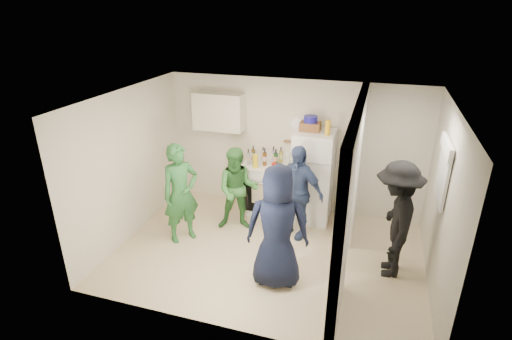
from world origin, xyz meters
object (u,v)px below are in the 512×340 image
(fridge, at_px, (313,177))
(person_green_left, at_px, (181,193))
(stove, at_px, (265,187))
(wicker_basket, at_px, (310,126))
(person_green_center, at_px, (238,190))
(person_navy, at_px, (277,227))
(yellow_cup_stack_top, at_px, (328,128))
(person_denim, at_px, (297,192))
(person_nook, at_px, (395,220))
(blue_bowl, at_px, (311,119))

(fridge, height_order, person_green_left, person_green_left)
(stove, bearing_deg, wicker_basket, 1.43)
(person_green_center, bearing_deg, person_navy, -66.78)
(yellow_cup_stack_top, relative_size, person_denim, 0.15)
(wicker_basket, height_order, person_nook, wicker_basket)
(person_nook, bearing_deg, blue_bowl, -132.53)
(person_green_center, bearing_deg, fridge, 16.02)
(yellow_cup_stack_top, xyz_separation_m, person_green_left, (-2.16, -1.24, -0.95))
(person_green_left, bearing_deg, person_nook, -49.17)
(blue_bowl, bearing_deg, person_denim, -94.46)
(stove, bearing_deg, person_green_left, -127.08)
(yellow_cup_stack_top, distance_m, person_navy, 2.12)
(person_green_center, height_order, person_navy, person_navy)
(yellow_cup_stack_top, height_order, person_navy, yellow_cup_stack_top)
(person_navy, distance_m, person_nook, 1.70)
(person_green_center, relative_size, person_nook, 0.85)
(blue_bowl, height_order, yellow_cup_stack_top, blue_bowl)
(stove, xyz_separation_m, blue_bowl, (0.80, 0.02, 1.40))
(fridge, relative_size, person_green_left, 0.99)
(person_green_center, distance_m, person_denim, 1.02)
(person_denim, bearing_deg, stove, 154.64)
(wicker_basket, distance_m, yellow_cup_stack_top, 0.36)
(person_denim, bearing_deg, person_navy, -72.65)
(person_nook, bearing_deg, stove, -120.67)
(stove, relative_size, person_green_center, 0.64)
(yellow_cup_stack_top, height_order, person_green_center, yellow_cup_stack_top)
(stove, height_order, fridge, fridge)
(fridge, bearing_deg, stove, 178.09)
(person_green_center, relative_size, person_denim, 0.92)
(fridge, distance_m, person_green_left, 2.36)
(yellow_cup_stack_top, bearing_deg, fridge, 155.56)
(yellow_cup_stack_top, relative_size, person_navy, 0.14)
(blue_bowl, distance_m, person_denim, 1.28)
(yellow_cup_stack_top, xyz_separation_m, person_denim, (-0.37, -0.55, -0.99))
(stove, bearing_deg, person_green_center, -109.55)
(wicker_basket, xyz_separation_m, person_denim, (-0.05, -0.70, -0.94))
(stove, relative_size, wicker_basket, 2.76)
(stove, bearing_deg, fridge, -1.91)
(person_green_left, height_order, person_denim, person_green_left)
(stove, height_order, person_denim, person_denim)
(blue_bowl, height_order, person_nook, blue_bowl)
(person_denim, relative_size, person_nook, 0.93)
(stove, distance_m, person_green_center, 0.85)
(blue_bowl, xyz_separation_m, person_denim, (-0.05, -0.70, -1.07))
(wicker_basket, relative_size, person_nook, 0.20)
(stove, xyz_separation_m, person_navy, (0.76, -2.02, 0.42))
(fridge, height_order, person_green_center, fridge)
(fridge, xyz_separation_m, person_green_left, (-1.94, -1.34, 0.01))
(yellow_cup_stack_top, relative_size, person_green_center, 0.17)
(person_green_center, bearing_deg, person_green_left, -157.39)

